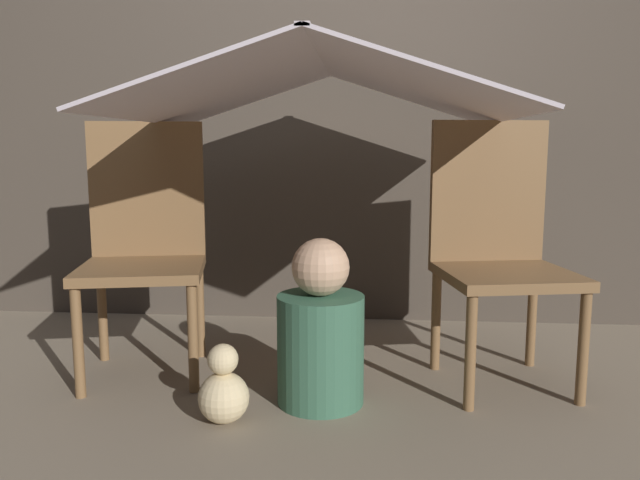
{
  "coord_description": "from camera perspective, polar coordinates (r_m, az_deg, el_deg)",
  "views": [
    {
      "loc": [
        0.18,
        -1.95,
        0.85
      ],
      "look_at": [
        0.0,
        0.24,
        0.52
      ],
      "focal_mm": 35.0,
      "sensor_mm": 36.0,
      "label": 1
    }
  ],
  "objects": [
    {
      "name": "sheet_canopy",
      "position": [
        2.2,
        0.0,
        13.88
      ],
      "size": [
        1.32,
        1.12,
        0.22
      ],
      "color": "silver"
    },
    {
      "name": "chair_left",
      "position": [
        2.45,
        -15.74,
        -0.01
      ],
      "size": [
        0.52,
        0.52,
        0.95
      ],
      "rotation": [
        0.0,
        0.0,
        0.21
      ],
      "color": "brown",
      "rests_on": "ground_plane"
    },
    {
      "name": "ground_plane",
      "position": [
        2.13,
        -0.54,
        -14.96
      ],
      "size": [
        8.8,
        8.8,
        0.0
      ],
      "primitive_type": "plane",
      "color": "gray"
    },
    {
      "name": "wall_back",
      "position": [
        3.08,
        1.36,
        15.98
      ],
      "size": [
        7.0,
        0.05,
        2.5
      ],
      "color": "#4C4238",
      "rests_on": "ground_plane"
    },
    {
      "name": "chair_right",
      "position": [
        2.35,
        15.95,
        -0.39
      ],
      "size": [
        0.51,
        0.51,
        0.95
      ],
      "rotation": [
        0.0,
        0.0,
        0.19
      ],
      "color": "brown",
      "rests_on": "ground_plane"
    },
    {
      "name": "plush_toy",
      "position": [
        2.0,
        -8.81,
        -13.47
      ],
      "size": [
        0.16,
        0.16,
        0.25
      ],
      "color": "beige",
      "rests_on": "ground_plane"
    },
    {
      "name": "person_front",
      "position": [
        2.09,
        0.05,
        -8.64
      ],
      "size": [
        0.29,
        0.29,
        0.56
      ],
      "color": "#38664C",
      "rests_on": "ground_plane"
    }
  ]
}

